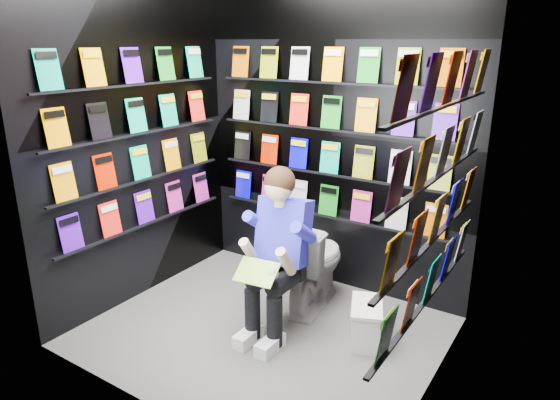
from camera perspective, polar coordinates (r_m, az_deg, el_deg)
The scene contains 13 objects.
floor at distance 3.79m, azimuth -1.88°, elevation -14.77°, with size 2.40×2.40×0.00m, color #565654.
wall_back at distance 4.12m, azimuth 6.00°, elevation 7.37°, with size 2.40×0.04×2.60m, color black.
wall_front at distance 2.55m, azimuth -15.12°, elevation 0.37°, with size 2.40×0.04×2.60m, color black.
wall_left at distance 4.07m, azimuth -16.14°, elevation 6.66°, with size 0.04×2.00×2.60m, color black.
wall_right at distance 2.78m, azimuth 18.54°, elevation 1.48°, with size 0.04×2.00×2.60m, color black.
comics_back at distance 4.09m, azimuth 5.80°, elevation 7.38°, with size 2.10×0.06×1.37m, color #D96003, non-canonical shape.
comics_left at distance 4.05m, azimuth -15.86°, elevation 6.70°, with size 0.06×1.70×1.37m, color #D96003, non-canonical shape.
comics_right at distance 2.79m, azimuth 17.96°, elevation 1.68°, with size 0.06×1.70×1.37m, color #D96003, non-canonical shape.
toilet at distance 3.97m, azimuth 3.56°, elevation -7.10°, with size 0.42×0.75×0.73m, color silver.
longbox at distance 3.66m, azimuth 9.78°, elevation -13.84°, with size 0.19×0.35×0.26m, color white.
longbox_lid at distance 3.59m, azimuth 9.91°, elevation -11.86°, with size 0.21×0.37×0.03m, color white.
reader at distance 3.52m, azimuth 0.60°, elevation -3.72°, with size 0.48×0.71×1.30m, color #2723CD, non-canonical shape.
held_comic at distance 3.33m, azimuth -2.69°, elevation -8.22°, with size 0.28×0.01×0.19m, color green.
Camera 1 is at (1.84, -2.61, 2.04)m, focal length 32.00 mm.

